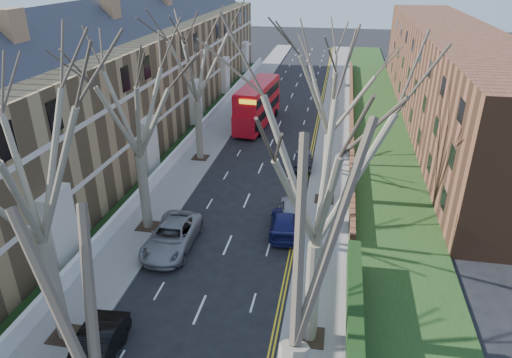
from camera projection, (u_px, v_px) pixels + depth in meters
The scene contains 17 objects.
pavement_left at pixel (227, 120), 50.99m from camera, with size 3.00×102.00×0.12m, color slate.
pavement_right at pixel (335, 127), 49.00m from camera, with size 3.00×102.00×0.12m, color slate.
terrace_left at pixel (125, 86), 42.79m from camera, with size 9.70×78.00×13.60m.
flats_right at pixel (448, 77), 48.53m from camera, with size 13.97×54.00×10.00m.
front_wall_left at pixel (190, 140), 43.93m from camera, with size 0.30×78.00×1.00m.
grass_verge_right at pixel (378, 129), 48.22m from camera, with size 6.00×102.00×0.06m.
tree_left_mid at pixel (22, 151), 17.58m from camera, with size 10.50×10.50×14.71m.
tree_left_far at pixel (132, 93), 26.58m from camera, with size 10.15×10.15×14.22m.
tree_left_dist at pixel (194, 51), 37.08m from camera, with size 10.50×10.50×14.71m.
tree_right_mid at pixel (322, 152), 17.47m from camera, with size 10.50×10.50×14.71m.
tree_right_far at pixel (333, 77), 30.01m from camera, with size 10.15×10.15×14.22m.
double_decker_bus at pixel (258, 106), 48.79m from camera, with size 3.40×10.78×4.45m.
car_left_mid at pixel (95, 352), 19.88m from camera, with size 1.63×4.67×1.54m, color black.
car_left_far at pixel (172, 236), 28.18m from camera, with size 2.64×5.72×1.59m, color gray.
car_right_near at pixel (284, 223), 29.91m from camera, with size 1.87×4.60×1.33m, color navy.
car_right_mid at pixel (291, 209), 31.49m from camera, with size 1.63×4.05×1.38m, color #9A9DA2.
car_right_far at pixel (303, 160), 39.39m from camera, with size 1.40×4.01×1.32m, color black.
Camera 1 is at (6.19, -8.38, 16.19)m, focal length 32.00 mm.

